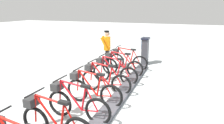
# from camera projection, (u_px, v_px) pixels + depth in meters

# --- Properties ---
(ground_plane) EXTENTS (60.00, 60.00, 0.00)m
(ground_plane) POSITION_uv_depth(u_px,v_px,m) (109.00, 111.00, 5.25)
(ground_plane) COLOR #B3B7B4
(dock_rail_base) EXTENTS (0.44, 8.61, 0.10)m
(dock_rail_base) POSITION_uv_depth(u_px,v_px,m) (109.00, 110.00, 5.24)
(dock_rail_base) COLOR #47474C
(dock_rail_base) RESTS_ON ground
(payment_kiosk) EXTENTS (0.36, 0.52, 1.28)m
(payment_kiosk) POSITION_uv_depth(u_px,v_px,m) (145.00, 50.00, 9.48)
(payment_kiosk) COLOR #38383D
(payment_kiosk) RESTS_ON ground
(bike_docked_0) EXTENTS (1.72, 0.54, 1.02)m
(bike_docked_0) POSITION_uv_depth(u_px,v_px,m) (127.00, 60.00, 8.70)
(bike_docked_0) COLOR black
(bike_docked_0) RESTS_ON ground
(bike_docked_1) EXTENTS (1.72, 0.54, 1.02)m
(bike_docked_1) POSITION_uv_depth(u_px,v_px,m) (120.00, 65.00, 7.92)
(bike_docked_1) COLOR black
(bike_docked_1) RESTS_ON ground
(bike_docked_2) EXTENTS (1.72, 0.54, 1.02)m
(bike_docked_2) POSITION_uv_depth(u_px,v_px,m) (113.00, 72.00, 7.13)
(bike_docked_2) COLOR black
(bike_docked_2) RESTS_ON ground
(bike_docked_3) EXTENTS (1.72, 0.54, 1.02)m
(bike_docked_3) POSITION_uv_depth(u_px,v_px,m) (103.00, 79.00, 6.35)
(bike_docked_3) COLOR black
(bike_docked_3) RESTS_ON ground
(bike_docked_4) EXTENTS (1.72, 0.54, 1.02)m
(bike_docked_4) POSITION_uv_depth(u_px,v_px,m) (91.00, 90.00, 5.56)
(bike_docked_4) COLOR black
(bike_docked_4) RESTS_ON ground
(bike_docked_5) EXTENTS (1.72, 0.54, 1.02)m
(bike_docked_5) POSITION_uv_depth(u_px,v_px,m) (75.00, 103.00, 4.78)
(bike_docked_5) COLOR black
(bike_docked_5) RESTS_ON ground
(bike_docked_6) EXTENTS (1.72, 0.54, 1.02)m
(bike_docked_6) POSITION_uv_depth(u_px,v_px,m) (53.00, 122.00, 3.99)
(bike_docked_6) COLOR black
(bike_docked_6) RESTS_ON ground
(worker_near_rack) EXTENTS (0.52, 0.69, 1.66)m
(worker_near_rack) POSITION_uv_depth(u_px,v_px,m) (107.00, 48.00, 8.88)
(worker_near_rack) COLOR white
(worker_near_rack) RESTS_ON ground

